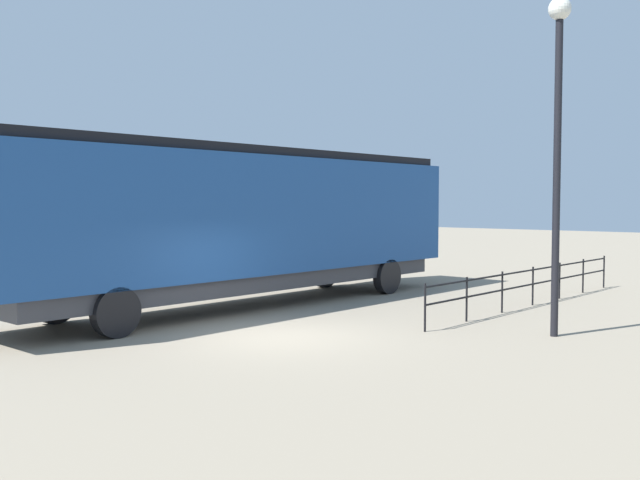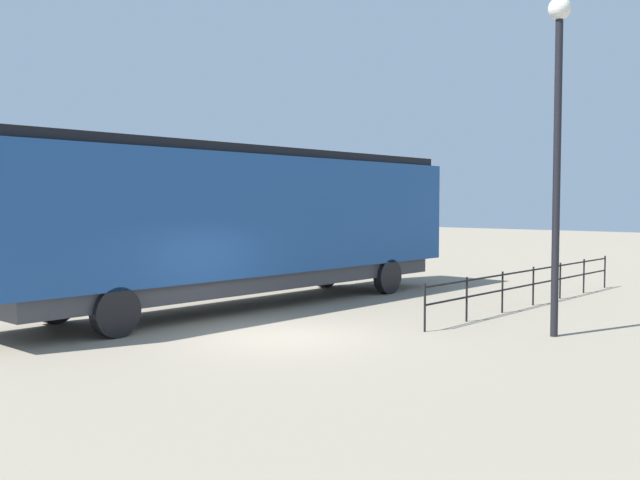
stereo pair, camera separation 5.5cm
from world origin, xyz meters
The scene contains 4 objects.
ground_plane centered at (0.00, 0.00, 0.00)m, with size 120.00×120.00×0.00m, color gray.
locomotive centered at (-3.79, 3.12, 2.43)m, with size 2.95×15.31×4.37m.
lamp_post centered at (4.49, 4.05, 4.81)m, with size 0.48×0.48×7.23m.
platform_fence centered at (2.10, 8.12, 0.71)m, with size 0.05×11.02×1.09m.
Camera 1 is at (10.83, -10.73, 2.91)m, focal length 39.88 mm.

